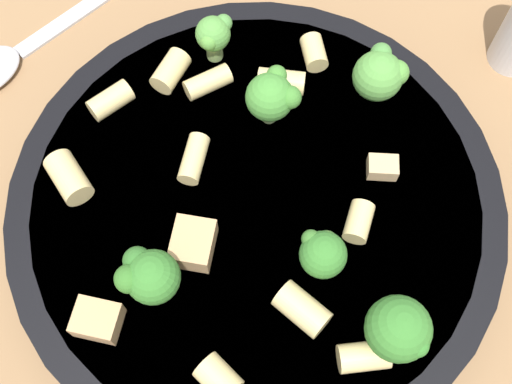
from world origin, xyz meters
TOP-DOWN VIEW (x-y plane):
  - ground_plane at (0.00, 0.00)m, footprint 2.00×2.00m
  - pasta_bowl at (0.00, 0.00)m, footprint 0.30×0.30m
  - broccoli_floret_0 at (-0.04, 0.04)m, footprint 0.03×0.03m
  - broccoli_floret_1 at (-0.10, 0.05)m, footprint 0.02×0.03m
  - broccoli_floret_2 at (-0.01, 0.11)m, footprint 0.03×0.03m
  - broccoli_floret_3 at (0.05, -0.00)m, footprint 0.03×0.03m
  - broccoli_floret_4 at (0.00, -0.08)m, footprint 0.03×0.03m
  - broccoli_floret_5 at (0.11, 0.00)m, footprint 0.04×0.03m
  - rigatoni_0 at (-0.04, -0.01)m, footprint 0.03×0.03m
  - rigatoni_1 at (-0.11, -0.03)m, footprint 0.02×0.03m
  - rigatoni_2 at (0.07, -0.03)m, footprint 0.03×0.02m
  - rigatoni_3 at (-0.05, 0.09)m, footprint 0.03×0.02m
  - rigatoni_4 at (-0.05, 0.06)m, footprint 0.03×0.03m
  - rigatoni_5 at (0.07, -0.08)m, footprint 0.02×0.02m
  - rigatoni_6 at (0.11, -0.02)m, footprint 0.03×0.03m
  - rigatoni_7 at (-0.08, -0.08)m, footprint 0.03×0.02m
  - rigatoni_8 at (-0.10, 0.02)m, footprint 0.02×0.03m
  - rigatoni_9 at (0.05, 0.03)m, footprint 0.02×0.03m
  - rigatoni_10 at (-0.08, 0.03)m, footprint 0.02×0.03m
  - chicken_chunk_0 at (0.04, 0.07)m, footprint 0.02×0.02m
  - chicken_chunk_1 at (-0.00, -0.05)m, footprint 0.03×0.04m
  - chicken_chunk_2 at (0.00, -0.11)m, footprint 0.03×0.03m
  - spoon at (-0.21, -0.05)m, footprint 0.04×0.17m

SIDE VIEW (x-z plane):
  - ground_plane at x=0.00m, z-range 0.00..0.00m
  - spoon at x=-0.21m, z-range 0.00..0.01m
  - pasta_bowl at x=0.00m, z-range 0.00..0.03m
  - chicken_chunk_0 at x=0.04m, z-range 0.03..0.04m
  - rigatoni_0 at x=-0.04m, z-range 0.03..0.04m
  - rigatoni_10 at x=-0.08m, z-range 0.03..0.04m
  - rigatoni_9 at x=0.05m, z-range 0.03..0.05m
  - chicken_chunk_2 at x=0.00m, z-range 0.03..0.05m
  - rigatoni_3 at x=-0.05m, z-range 0.03..0.05m
  - rigatoni_1 at x=-0.11m, z-range 0.03..0.05m
  - rigatoni_6 at x=0.11m, z-range 0.03..0.05m
  - rigatoni_4 at x=-0.05m, z-range 0.03..0.05m
  - chicken_chunk_1 at x=0.00m, z-range 0.03..0.05m
  - rigatoni_8 at x=-0.10m, z-range 0.03..0.05m
  - rigatoni_5 at x=0.07m, z-range 0.03..0.05m
  - rigatoni_2 at x=0.07m, z-range 0.03..0.05m
  - rigatoni_7 at x=-0.08m, z-range 0.03..0.05m
  - broccoli_floret_2 at x=-0.01m, z-range 0.03..0.07m
  - broccoli_floret_3 at x=0.05m, z-range 0.03..0.07m
  - broccoli_floret_1 at x=-0.10m, z-range 0.04..0.07m
  - broccoli_floret_4 at x=0.00m, z-range 0.04..0.07m
  - broccoli_floret_0 at x=-0.04m, z-range 0.04..0.07m
  - broccoli_floret_5 at x=0.11m, z-range 0.04..0.08m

